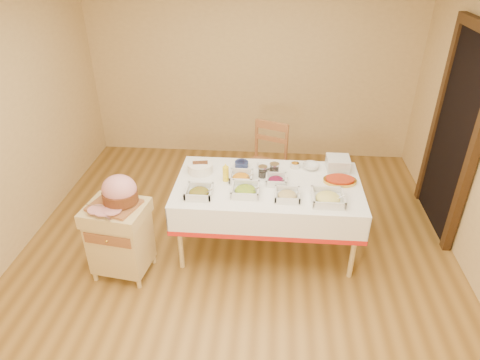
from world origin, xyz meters
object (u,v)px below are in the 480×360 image
at_px(dining_chair, 266,164).
at_px(ham_on_board, 119,193).
at_px(preserve_jar_right, 274,170).
at_px(bread_basket, 200,168).
at_px(plate_stack, 338,163).
at_px(mustard_bottle, 226,173).
at_px(dining_table, 268,197).
at_px(butcher_cart, 120,236).
at_px(preserve_jar_left, 263,172).
at_px(brass_platter, 340,180).

xyz_separation_m(dining_chair, ham_on_board, (-1.28, -1.36, 0.38)).
xyz_separation_m(dining_chair, preserve_jar_right, (0.10, -0.70, 0.31)).
distance_m(ham_on_board, bread_basket, 0.91).
relative_size(dining_chair, plate_stack, 4.27).
relative_size(ham_on_board, preserve_jar_right, 3.49).
distance_m(dining_chair, ham_on_board, 1.91).
bearing_deg(mustard_bottle, preserve_jar_right, 18.09).
bearing_deg(ham_on_board, dining_table, 20.38).
distance_m(ham_on_board, plate_stack, 2.20).
height_order(dining_chair, plate_stack, dining_chair).
distance_m(mustard_bottle, bread_basket, 0.32).
relative_size(dining_chair, mustard_bottle, 5.21).
distance_m(butcher_cart, dining_chair, 1.93).
distance_m(bread_basket, plate_stack, 1.42).
relative_size(preserve_jar_left, plate_stack, 0.51).
xyz_separation_m(mustard_bottle, bread_basket, (-0.28, 0.16, -0.04)).
relative_size(butcher_cart, mustard_bottle, 4.00).
height_order(ham_on_board, bread_basket, ham_on_board).
relative_size(bread_basket, brass_platter, 0.78).
bearing_deg(mustard_bottle, preserve_jar_left, 16.20).
xyz_separation_m(preserve_jar_right, bread_basket, (-0.75, 0.00, -0.01)).
height_order(mustard_bottle, plate_stack, mustard_bottle).
xyz_separation_m(dining_table, preserve_jar_left, (-0.06, 0.13, 0.21)).
xyz_separation_m(butcher_cart, preserve_jar_right, (1.42, 0.70, 0.38)).
xyz_separation_m(butcher_cart, ham_on_board, (0.04, 0.04, 0.45)).
height_order(ham_on_board, plate_stack, ham_on_board).
bearing_deg(bread_basket, preserve_jar_right, -0.03).
relative_size(ham_on_board, mustard_bottle, 2.32).
bearing_deg(bread_basket, preserve_jar_left, -4.58).
bearing_deg(dining_table, plate_stack, 26.68).
distance_m(plate_stack, brass_platter, 0.28).
bearing_deg(preserve_jar_right, brass_platter, -8.08).
distance_m(dining_table, bread_basket, 0.75).
height_order(bread_basket, plate_stack, plate_stack).
height_order(dining_table, ham_on_board, ham_on_board).
height_order(preserve_jar_left, preserve_jar_right, preserve_jar_right).
bearing_deg(butcher_cart, dining_table, 21.05).
distance_m(butcher_cart, ham_on_board, 0.46).
xyz_separation_m(ham_on_board, plate_stack, (2.03, 0.85, -0.06)).
relative_size(dining_chair, brass_platter, 3.02).
height_order(mustard_bottle, brass_platter, mustard_bottle).
height_order(dining_chair, brass_platter, dining_chair).
xyz_separation_m(butcher_cart, dining_chair, (1.32, 1.40, 0.08)).
height_order(preserve_jar_left, plate_stack, plate_stack).
bearing_deg(brass_platter, preserve_jar_left, 176.91).
relative_size(butcher_cart, preserve_jar_right, 6.02).
distance_m(dining_chair, mustard_bottle, 0.99).
relative_size(butcher_cart, bread_basket, 2.97).
bearing_deg(butcher_cart, brass_platter, 16.42).
height_order(dining_table, dining_chair, dining_chair).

